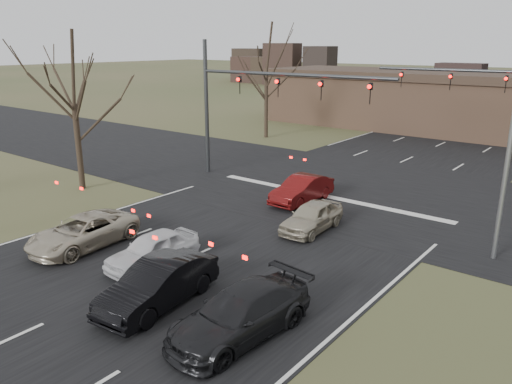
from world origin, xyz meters
TOP-DOWN VIEW (x-y plane):
  - ground at (0.00, 0.00)m, footprint 360.00×360.00m
  - road_cross at (0.00, 15.00)m, footprint 200.00×14.00m
  - building at (2.00, 38.00)m, footprint 42.40×10.40m
  - mast_arm_near at (-5.23, 13.00)m, footprint 12.12×0.24m
  - mast_arm_far at (6.18, 23.00)m, footprint 11.12×0.24m
  - streetlight_right_near at (8.82, 10.00)m, footprint 2.34×0.25m
  - tree_left_near at (-11.50, 6.00)m, footprint 5.10×5.10m
  - tree_left_far at (-13.00, 25.00)m, footprint 5.70×5.70m
  - car_silver_suv at (-4.11, 1.19)m, footprint 2.42×4.67m
  - car_white_sedan at (-0.58, 1.71)m, footprint 1.58×3.70m
  - car_black_hatch at (1.76, -0.06)m, footprint 1.96×4.42m
  - car_charcoal_sedan at (4.80, 0.20)m, footprint 2.31×4.76m
  - car_red_ahead at (-0.50, 11.43)m, footprint 1.47×4.06m
  - car_silver_ahead at (2.04, 8.31)m, footprint 1.64×3.73m

SIDE VIEW (x-z plane):
  - ground at x=0.00m, z-range 0.00..0.00m
  - road_cross at x=0.00m, z-range 0.00..0.03m
  - car_white_sedan at x=-0.58m, z-range 0.00..1.25m
  - car_silver_ahead at x=2.04m, z-range 0.00..1.25m
  - car_silver_suv at x=-4.11m, z-range 0.00..1.26m
  - car_red_ahead at x=-0.50m, z-range 0.00..1.33m
  - car_charcoal_sedan at x=4.80m, z-range 0.00..1.33m
  - car_black_hatch at x=1.76m, z-range 0.00..1.41m
  - building at x=2.00m, z-range 0.02..5.32m
  - mast_arm_far at x=6.18m, z-range 1.02..9.02m
  - mast_arm_near at x=-5.23m, z-range 1.07..9.07m
  - streetlight_right_near at x=8.82m, z-range 0.59..10.59m
  - tree_left_near at x=-11.50m, z-range 2.32..10.82m
  - tree_left_far at x=-13.00m, z-range 2.59..12.09m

